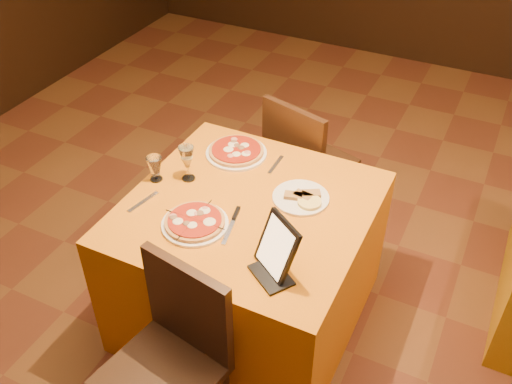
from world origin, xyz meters
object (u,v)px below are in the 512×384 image
at_px(main_table, 249,263).
at_px(pizza_near, 195,223).
at_px(tablet, 277,247).
at_px(chair_main_near, 161,375).
at_px(wine_glass, 187,163).
at_px(water_glass, 155,169).
at_px(chair_main_far, 311,163).
at_px(pizza_far, 236,152).

height_order(main_table, pizza_near, pizza_near).
bearing_deg(main_table, pizza_near, -123.29).
relative_size(pizza_near, tablet, 1.22).
distance_m(chair_main_near, wine_glass, 0.99).
bearing_deg(pizza_near, main_table, 56.71).
relative_size(main_table, water_glass, 8.46).
bearing_deg(chair_main_near, chair_main_far, 100.31).
height_order(chair_main_near, pizza_near, chair_main_near).
xyz_separation_m(main_table, wine_glass, (-0.35, 0.05, 0.47)).
height_order(chair_main_near, pizza_far, chair_main_near).
bearing_deg(main_table, chair_main_far, 90.00).
bearing_deg(pizza_near, pizza_far, 99.23).
height_order(main_table, chair_main_far, chair_main_far).
relative_size(main_table, pizza_near, 3.69).
height_order(pizza_near, water_glass, water_glass).
xyz_separation_m(main_table, pizza_far, (-0.24, 0.34, 0.39)).
height_order(chair_main_far, pizza_far, chair_main_far).
height_order(wine_glass, tablet, tablet).
height_order(main_table, pizza_far, pizza_far).
bearing_deg(tablet, chair_main_near, -86.78).
xyz_separation_m(chair_main_near, water_glass, (-0.49, 0.76, 0.36)).
distance_m(wine_glass, tablet, 0.73).
relative_size(chair_main_far, water_glass, 7.00).
bearing_deg(tablet, pizza_far, 162.95).
height_order(chair_main_far, tablet, tablet).
bearing_deg(chair_main_far, pizza_far, 80.27).
height_order(chair_main_far, pizza_near, chair_main_far).
bearing_deg(wine_glass, chair_main_far, 65.70).
relative_size(chair_main_near, pizza_far, 2.87).
distance_m(pizza_near, tablet, 0.45).
xyz_separation_m(pizza_near, wine_glass, (-0.20, 0.28, 0.08)).
bearing_deg(pizza_near, chair_main_far, 82.03).
height_order(main_table, water_glass, water_glass).
bearing_deg(pizza_near, wine_glass, 126.06).
height_order(pizza_near, wine_glass, wine_glass).
relative_size(pizza_near, wine_glass, 1.57).
distance_m(main_table, water_glass, 0.66).
relative_size(chair_main_far, wine_glass, 4.79).
bearing_deg(main_table, pizza_far, 125.11).
height_order(water_glass, tablet, tablet).
bearing_deg(tablet, water_glass, -166.20).
bearing_deg(main_table, water_glass, -177.60).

